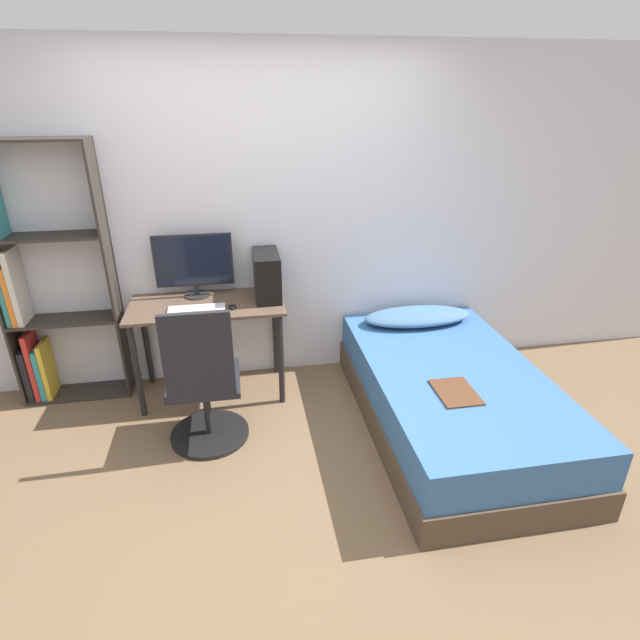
# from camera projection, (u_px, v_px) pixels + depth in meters

# --- Properties ---
(ground_plane) EXTENTS (14.00, 14.00, 0.00)m
(ground_plane) POSITION_uv_depth(u_px,v_px,m) (289.00, 492.00, 2.95)
(ground_plane) COLOR brown
(wall_back) EXTENTS (8.00, 0.05, 2.50)m
(wall_back) POSITION_uv_depth(u_px,v_px,m) (262.00, 223.00, 3.76)
(wall_back) COLOR silver
(wall_back) RESTS_ON ground_plane
(desk) EXTENTS (1.12, 0.56, 0.75)m
(desk) POSITION_uv_depth(u_px,v_px,m) (208.00, 319.00, 3.68)
(desk) COLOR brown
(desk) RESTS_ON ground_plane
(bookshelf) EXTENTS (0.77, 0.26, 1.89)m
(bookshelf) POSITION_uv_depth(u_px,v_px,m) (36.00, 292.00, 3.54)
(bookshelf) COLOR #2D2823
(bookshelf) RESTS_ON ground_plane
(office_chair) EXTENTS (0.53, 0.53, 1.01)m
(office_chair) POSITION_uv_depth(u_px,v_px,m) (205.00, 393.00, 3.21)
(office_chair) COLOR black
(office_chair) RESTS_ON ground_plane
(bed) EXTENTS (1.14, 2.00, 0.46)m
(bed) POSITION_uv_depth(u_px,v_px,m) (451.00, 397.00, 3.46)
(bed) COLOR #4C3D2D
(bed) RESTS_ON ground_plane
(pillow) EXTENTS (0.87, 0.36, 0.11)m
(pillow) POSITION_uv_depth(u_px,v_px,m) (417.00, 316.00, 4.00)
(pillow) COLOR teal
(pillow) RESTS_ON bed
(magazine) EXTENTS (0.24, 0.32, 0.01)m
(magazine) POSITION_uv_depth(u_px,v_px,m) (456.00, 392.00, 3.08)
(magazine) COLOR #56331E
(magazine) RESTS_ON bed
(monitor) EXTENTS (0.57, 0.19, 0.47)m
(monitor) POSITION_uv_depth(u_px,v_px,m) (194.00, 263.00, 3.66)
(monitor) COLOR black
(monitor) RESTS_ON desk
(keyboard) EXTENTS (0.39, 0.12, 0.02)m
(keyboard) POSITION_uv_depth(u_px,v_px,m) (197.00, 309.00, 3.51)
(keyboard) COLOR silver
(keyboard) RESTS_ON desk
(pc_tower) EXTENTS (0.18, 0.40, 0.34)m
(pc_tower) POSITION_uv_depth(u_px,v_px,m) (266.00, 275.00, 3.68)
(pc_tower) COLOR black
(pc_tower) RESTS_ON desk
(mouse) EXTENTS (0.06, 0.09, 0.02)m
(mouse) POSITION_uv_depth(u_px,v_px,m) (232.00, 307.00, 3.55)
(mouse) COLOR black
(mouse) RESTS_ON desk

